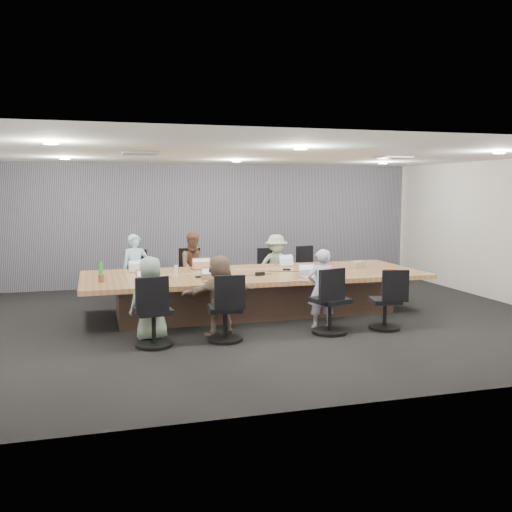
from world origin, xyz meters
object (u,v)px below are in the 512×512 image
object	(u,v)px
person_0	(135,270)
person_5	(220,295)
laptop_5	(212,281)
snack_packet	(390,270)
chair_4	(154,317)
person_6	(321,289)
bottle_clear	(176,271)
laptop_1	(200,268)
bottle_green_right	(321,263)
conference_table	(254,291)
chair_6	(330,306)
laptop_2	(285,265)
laptop_4	(147,284)
canvas_bag	(358,265)
chair_7	(385,306)
stapler	(260,274)
chair_1	(192,278)
chair_3	(305,274)
mug_brown	(101,278)
chair_2	(271,277)
person_4	(151,299)
bottle_green_left	(101,269)
person_1	(195,267)
person_2	(276,266)
laptop_6	(309,277)
chair_0	(135,281)
chair_5	(225,314)
laptop_0	(138,270)

from	to	relation	value
person_0	person_5	xyz separation A→B (m)	(1.06, -2.70, -0.06)
laptop_5	snack_packet	world-z (taller)	snack_packet
chair_4	person_0	world-z (taller)	person_0
person_6	bottle_clear	xyz separation A→B (m)	(-2.15, 1.25, 0.20)
laptop_1	snack_packet	bearing A→B (deg)	158.67
bottle_green_right	laptop_1	bearing A→B (deg)	156.11
conference_table	chair_6	bearing A→B (deg)	-66.74
laptop_2	person_5	size ratio (longest dim) A/B	0.23
bottle_green_right	laptop_4	bearing A→B (deg)	-167.99
chair_6	canvas_bag	xyz separation A→B (m)	(1.32, 1.74, 0.37)
person_5	canvas_bag	size ratio (longest dim) A/B	5.34
chair_7	stapler	size ratio (longest dim) A/B	4.44
chair_1	laptop_4	xyz separation A→B (m)	(-1.12, -2.50, 0.34)
laptop_1	bottle_clear	xyz separation A→B (m)	(-0.58, -0.90, 0.09)
canvas_bag	laptop_5	bearing A→B (deg)	-164.31
chair_1	bottle_clear	size ratio (longest dim) A/B	4.11
chair_3	person_5	bearing A→B (deg)	34.95
mug_brown	canvas_bag	xyz separation A→B (m)	(4.70, 0.35, 0.00)
chair_2	person_0	size ratio (longest dim) A/B	0.54
chair_4	chair_6	distance (m)	2.70
laptop_1	person_4	distance (m)	2.43
bottle_green_left	person_1	bearing A→B (deg)	32.09
person_2	bottle_green_right	xyz separation A→B (m)	(0.39, -1.47, 0.23)
bottle_green_left	chair_4	bearing A→B (deg)	-70.33
person_4	person_0	bearing A→B (deg)	-100.97
laptop_5	laptop_1	bearing A→B (deg)	91.51
person_5	snack_packet	bearing A→B (deg)	-175.02
laptop_5	canvas_bag	bearing A→B (deg)	20.39
person_1	laptop_6	size ratio (longest dim) A/B	4.68
laptop_4	snack_packet	world-z (taller)	snack_packet
chair_3	laptop_6	xyz separation A→B (m)	(-0.89, -2.50, 0.36)
person_2	chair_0	bearing A→B (deg)	174.30
person_1	laptop_2	xyz separation A→B (m)	(1.69, -0.55, 0.06)
chair_5	person_4	xyz separation A→B (m)	(-1.03, 0.35, 0.22)
laptop_4	laptop_6	xyz separation A→B (m)	(2.70, 0.00, 0.00)
chair_7	person_2	xyz separation A→B (m)	(-0.83, 3.05, 0.27)
mug_brown	person_0	bearing A→B (deg)	68.45
person_1	person_6	distance (m)	3.12
chair_0	chair_7	xyz separation A→B (m)	(3.67, -3.40, -0.02)
person_1	laptop_6	bearing A→B (deg)	-56.87
person_6	mug_brown	world-z (taller)	person_6
chair_7	chair_5	bearing A→B (deg)	-166.90
laptop_2	person_6	bearing A→B (deg)	77.20
person_5	bottle_green_left	distance (m)	2.34
chair_0	person_0	world-z (taller)	person_0
chair_7	chair_1	bearing A→B (deg)	139.64
laptop_4	chair_0	bearing A→B (deg)	86.14
laptop_0	stapler	distance (m)	2.31
chair_0	canvas_bag	distance (m)	4.39
laptop_6	person_5	bearing A→B (deg)	-165.54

